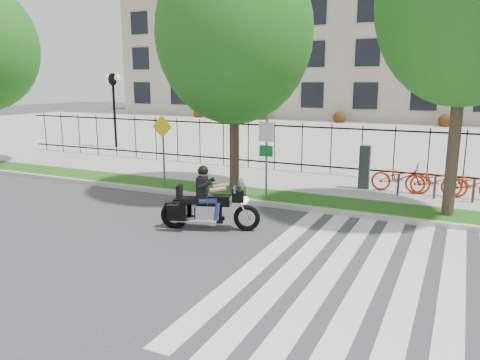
% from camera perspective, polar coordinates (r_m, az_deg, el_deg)
% --- Properties ---
extents(ground, '(120.00, 120.00, 0.00)m').
position_cam_1_polar(ground, '(11.31, -7.47, -7.73)').
color(ground, '#38383B').
rests_on(ground, ground).
extents(curb, '(60.00, 0.20, 0.15)m').
position_cam_1_polar(curb, '(14.74, 1.23, -2.66)').
color(curb, '#B4B0A9').
rests_on(curb, ground).
extents(grass_verge, '(60.00, 1.50, 0.15)m').
position_cam_1_polar(grass_verge, '(15.49, 2.53, -1.95)').
color(grass_verge, '#184812').
rests_on(grass_verge, ground).
extents(sidewalk, '(60.00, 3.50, 0.15)m').
position_cam_1_polar(sidewalk, '(17.76, 5.70, -0.19)').
color(sidewalk, gray).
rests_on(sidewalk, ground).
extents(plaza, '(80.00, 34.00, 0.10)m').
position_cam_1_polar(plaza, '(34.60, 15.75, 5.28)').
color(plaza, gray).
rests_on(plaza, ground).
extents(crosswalk_stripes, '(5.70, 8.00, 0.01)m').
position_cam_1_polar(crosswalk_stripes, '(9.72, 17.69, -11.56)').
color(crosswalk_stripes, silver).
rests_on(crosswalk_stripes, ground).
extents(iron_fence, '(30.00, 0.06, 2.00)m').
position_cam_1_polar(iron_fence, '(19.21, 7.56, 3.93)').
color(iron_fence, black).
rests_on(iron_fence, sidewalk).
extents(office_building, '(60.00, 21.90, 20.15)m').
position_cam_1_polar(office_building, '(54.48, 20.26, 17.74)').
color(office_building, '#AEA38C').
rests_on(office_building, ground).
extents(lamp_post_left, '(1.06, 0.70, 4.25)m').
position_cam_1_polar(lamp_post_left, '(27.51, -15.18, 10.31)').
color(lamp_post_left, black).
rests_on(lamp_post_left, ground).
extents(street_tree_1, '(5.02, 5.02, 8.04)m').
position_cam_1_polar(street_tree_1, '(15.52, -0.73, 17.50)').
color(street_tree_1, '#34261C').
rests_on(street_tree_1, grass_verge).
extents(street_tree_2, '(4.60, 4.60, 8.25)m').
position_cam_1_polar(street_tree_2, '(13.98, 25.96, 18.82)').
color(street_tree_2, '#34261C').
rests_on(street_tree_2, grass_verge).
extents(sign_pole_regulatory, '(0.50, 0.09, 2.50)m').
position_cam_1_polar(sign_pole_regulatory, '(14.71, 3.23, 3.91)').
color(sign_pole_regulatory, '#59595B').
rests_on(sign_pole_regulatory, grass_verge).
extents(sign_pole_warning, '(0.78, 0.09, 2.49)m').
position_cam_1_polar(sign_pole_warning, '(16.59, -9.38, 4.69)').
color(sign_pole_warning, '#59595B').
rests_on(sign_pole_warning, grass_verge).
extents(motorcycle_rider, '(2.54, 1.25, 2.03)m').
position_cam_1_polar(motorcycle_rider, '(12.13, -3.78, -2.96)').
color(motorcycle_rider, black).
rests_on(motorcycle_rider, ground).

